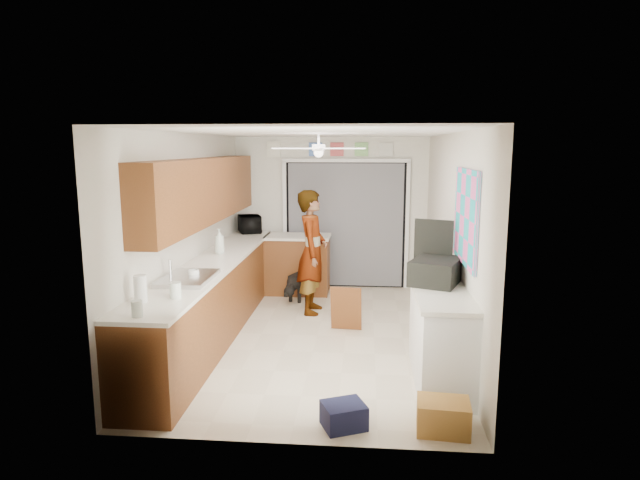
{
  "coord_description": "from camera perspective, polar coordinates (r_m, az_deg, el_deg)",
  "views": [
    {
      "loc": [
        0.59,
        -6.38,
        2.33
      ],
      "look_at": [
        0.0,
        0.4,
        1.15
      ],
      "focal_mm": 30.0,
      "sensor_mm": 36.0,
      "label": 1
    }
  ],
  "objects": [
    {
      "name": "header_frame_3",
      "position": [
        8.85,
        4.44,
        9.62
      ],
      "size": [
        0.22,
        0.02,
        0.22
      ],
      "primitive_type": "cube",
      "color": "#7FBE6C",
      "rests_on": "wall_back"
    },
    {
      "name": "cabinet_door_panel",
      "position": [
        6.9,
        2.8,
        -7.31
      ],
      "size": [
        0.41,
        0.18,
        0.59
      ],
      "primitive_type": "cube",
      "rotation": [
        0.21,
        0.0,
        -0.08
      ],
      "color": "brown",
      "rests_on": "floor"
    },
    {
      "name": "door_trim_left",
      "position": [
        9.02,
        -3.76,
        1.66
      ],
      "size": [
        0.06,
        0.04,
        2.1
      ],
      "primitive_type": "cube",
      "color": "white",
      "rests_on": "wall_back"
    },
    {
      "name": "door_trim_right",
      "position": [
        8.94,
        9.28,
        1.48
      ],
      "size": [
        0.06,
        0.04,
        2.1
      ],
      "primitive_type": "cube",
      "color": "white",
      "rests_on": "wall_back"
    },
    {
      "name": "curtain_panel",
      "position": [
        8.91,
        2.73,
        1.57
      ],
      "size": [
        1.9,
        0.03,
        2.05
      ],
      "primitive_type": "cube",
      "color": "slate",
      "rests_on": "wall_back"
    },
    {
      "name": "suitcase_lid",
      "position": [
        5.91,
        12.0,
        -0.26
      ],
      "size": [
        0.4,
        0.18,
        0.5
      ],
      "primitive_type": "cube",
      "rotation": [
        0.0,
        0.0,
        -0.38
      ],
      "color": "black",
      "rests_on": "suitcase"
    },
    {
      "name": "wall_left",
      "position": [
        6.83,
        -13.79,
        0.45
      ],
      "size": [
        0.0,
        5.0,
        5.0
      ],
      "primitive_type": "plane",
      "rotation": [
        1.57,
        0.0,
        1.57
      ],
      "color": "beige",
      "rests_on": "ground"
    },
    {
      "name": "header_frame_1",
      "position": [
        8.89,
        -0.46,
        9.65
      ],
      "size": [
        0.22,
        0.02,
        0.22
      ],
      "primitive_type": "cube",
      "color": "#4D76CE",
      "rests_on": "wall_back"
    },
    {
      "name": "faucet",
      "position": [
        5.91,
        -15.69,
        -3.07
      ],
      "size": [
        0.03,
        0.03,
        0.22
      ],
      "primitive_type": "cylinder",
      "color": "silver",
      "rests_on": "left_countertop"
    },
    {
      "name": "wall_right",
      "position": [
        6.55,
        13.77,
        0.06
      ],
      "size": [
        0.0,
        5.0,
        5.0
      ],
      "primitive_type": "plane",
      "rotation": [
        1.57,
        0.0,
        -1.57
      ],
      "color": "beige",
      "rests_on": "ground"
    },
    {
      "name": "back_opening_recess",
      "position": [
        8.95,
        2.74,
        1.61
      ],
      "size": [
        2.0,
        0.06,
        2.1
      ],
      "primitive_type": "cube",
      "color": "black",
      "rests_on": "wall_back"
    },
    {
      "name": "suitcase_rim",
      "position": [
        5.7,
        12.22,
        -4.33
      ],
      "size": [
        0.62,
        0.7,
        0.02
      ],
      "primitive_type": "cube",
      "rotation": [
        0.0,
        0.0,
        -0.38
      ],
      "color": "yellow",
      "rests_on": "suitcase"
    },
    {
      "name": "right_counter_top",
      "position": [
        5.42,
        12.81,
        -5.5
      ],
      "size": [
        0.54,
        1.44,
        0.04
      ],
      "primitive_type": "cube",
      "color": "white",
      "rests_on": "right_counter_base"
    },
    {
      "name": "cup",
      "position": [
        5.93,
        -13.33,
        -3.55
      ],
      "size": [
        0.13,
        0.13,
        0.09
      ],
      "primitive_type": "imported",
      "rotation": [
        0.0,
        0.0,
        -0.08
      ],
      "color": "white",
      "rests_on": "left_countertop"
    },
    {
      "name": "soap_bottle",
      "position": [
        7.2,
        -10.68,
        -0.1
      ],
      "size": [
        0.14,
        0.14,
        0.34
      ],
      "primitive_type": "imported",
      "rotation": [
        0.0,
        0.0,
        -0.08
      ],
      "color": "silver",
      "rests_on": "left_countertop"
    },
    {
      "name": "wall_back",
      "position": [
        8.97,
        1.16,
        2.92
      ],
      "size": [
        3.2,
        0.0,
        3.2
      ],
      "primitive_type": "plane",
      "rotation": [
        1.57,
        0.0,
        0.0
      ],
      "color": "beige",
      "rests_on": "ground"
    },
    {
      "name": "left_base_cabinets",
      "position": [
        6.92,
        -11.15,
        -6.13
      ],
      "size": [
        0.6,
        4.8,
        0.9
      ],
      "primitive_type": "cube",
      "color": "brown",
      "rests_on": "floor"
    },
    {
      "name": "header_frame_2",
      "position": [
        8.87,
        1.82,
        9.64
      ],
      "size": [
        0.22,
        0.02,
        0.22
      ],
      "primitive_type": "cube",
      "color": "#C2484C",
      "rests_on": "wall_back"
    },
    {
      "name": "route66_sign",
      "position": [
        8.98,
        -4.98,
        9.61
      ],
      "size": [
        0.22,
        0.02,
        0.26
      ],
      "primitive_type": "cube",
      "color": "silver",
      "rests_on": "wall_back"
    },
    {
      "name": "dog",
      "position": [
        8.28,
        -2.21,
        -4.82
      ],
      "size": [
        0.45,
        0.65,
        0.47
      ],
      "primitive_type": "cube",
      "rotation": [
        0.0,
        0.0,
        -0.36
      ],
      "color": "black",
      "rests_on": "floor"
    },
    {
      "name": "suitcase",
      "position": [
        5.68,
        12.26,
        -3.26
      ],
      "size": [
        0.63,
        0.72,
        0.25
      ],
      "primitive_type": "cube",
      "rotation": [
        0.0,
        0.0,
        -0.38
      ],
      "color": "black",
      "rests_on": "right_counter_top"
    },
    {
      "name": "sink_basin",
      "position": [
        5.86,
        -13.9,
        -4.03
      ],
      "size": [
        0.5,
        0.76,
        0.06
      ],
      "primitive_type": "cube",
      "color": "silver",
      "rests_on": "left_countertop"
    },
    {
      "name": "cardboard_box",
      "position": [
        4.77,
        13.0,
        -17.86
      ],
      "size": [
        0.45,
        0.36,
        0.27
      ],
      "primitive_type": "cube",
      "rotation": [
        0.0,
        0.0,
        -0.08
      ],
      "color": "gold",
      "rests_on": "floor"
    },
    {
      "name": "wall_front",
      "position": [
        4.07,
        -3.53,
        -5.59
      ],
      "size": [
        3.2,
        0.0,
        3.2
      ],
      "primitive_type": "plane",
      "rotation": [
        -1.57,
        0.0,
        0.0
      ],
      "color": "beige",
      "rests_on": "ground"
    },
    {
      "name": "navy_crate",
      "position": [
        4.74,
        2.55,
        -18.19
      ],
      "size": [
        0.43,
        0.4,
        0.21
      ],
      "primitive_type": "cube",
      "rotation": [
        0.0,
        0.0,
        0.4
      ],
      "color": "black",
      "rests_on": "floor"
    },
    {
      "name": "peninsula_top",
      "position": [
        8.57,
        -2.41,
        0.36
      ],
      "size": [
        1.04,
        0.64,
        0.04
      ],
      "primitive_type": "cube",
      "color": "white",
      "rests_on": "peninsula_base"
    },
    {
      "name": "right_counter_base",
      "position": [
        5.57,
        12.73,
        -10.17
      ],
      "size": [
        0.5,
        1.4,
        0.9
      ],
      "primitive_type": "cube",
      "color": "white",
      "rests_on": "floor"
    },
    {
      "name": "jar_a",
      "position": [
        5.19,
        -15.17,
        -5.2
      ],
      "size": [
        0.13,
        0.13,
        0.15
      ],
      "primitive_type": "cylinder",
      "rotation": [
        0.0,
        0.0,
        -0.27
      ],
      "color": "silver",
      "rests_on": "left_countertop"
    },
    {
      "name": "man",
      "position": [
        7.54,
        -0.83,
        -1.28
      ],
      "size": [
        0.43,
        0.65,
        1.75
      ],
      "primitive_type": "imported",
      "rotation": [
        0.0,
        0.0,
        1.55
      ],
      "color": "white",
      "rests_on": "floor"
    },
    {
      "name": "ceiling",
      "position": [
        6.41,
        -0.31,
        11.35
      ],
      "size": [
        5.0,
        5.0,
        0.0
      ],
      "primitive_type": "plane",
      "rotation": [
        3.14,
        0.0,
        0.0
      ],
      "color": "white",
      "rests_on": "ground"
    },
    {
      "name": "peninsula_base",
      "position": [
        8.66,
        -2.39,
        -2.71
      ],
      "size": [
        1.0,
        0.6,
        0.9
      ],
      "primitive_type": "cube",
      "color": "brown",
      "rests_on": "floor"
    },
    {
      "name": "left_countertop",
      "position": [
        6.8,
        -11.2,
        -2.33
      ],
      "size": [
        0.62,
        4.8,
        0.04
      ],
      "primitive_type": "cube",
      "color": "white",
      "rests_on": "left_base_cabinets"
    },
    {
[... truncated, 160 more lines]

